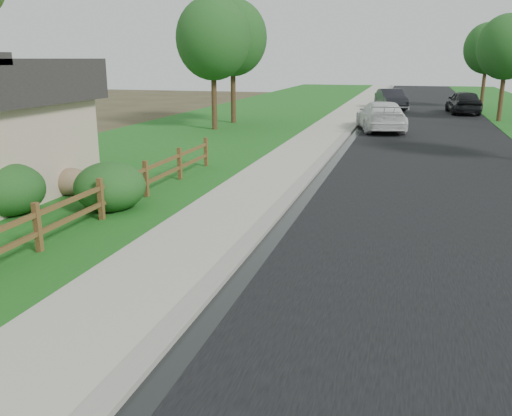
% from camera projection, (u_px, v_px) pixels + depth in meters
% --- Properties ---
extents(road, '(8.00, 90.00, 0.02)m').
position_uv_depth(road, '(426.00, 118.00, 36.68)').
color(road, black).
rests_on(road, ground).
extents(curb, '(0.40, 90.00, 0.12)m').
position_uv_depth(curb, '(363.00, 115.00, 37.77)').
color(curb, gray).
rests_on(curb, ground).
extents(wet_gutter, '(0.50, 90.00, 0.00)m').
position_uv_depth(wet_gutter, '(368.00, 116.00, 37.69)').
color(wet_gutter, black).
rests_on(wet_gutter, road).
extents(sidewalk, '(2.20, 90.00, 0.10)m').
position_uv_depth(sidewalk, '(345.00, 115.00, 38.11)').
color(sidewalk, '#A99F93').
rests_on(sidewalk, ground).
extents(grass_strip, '(1.60, 90.00, 0.06)m').
position_uv_depth(grass_strip, '(318.00, 114.00, 38.62)').
color(grass_strip, '#1B4F16').
rests_on(grass_strip, ground).
extents(lawn_near, '(9.00, 90.00, 0.04)m').
position_uv_depth(lawn_near, '(248.00, 113.00, 39.99)').
color(lawn_near, '#1B4F16').
rests_on(lawn_near, ground).
extents(ranch_fence, '(0.12, 16.92, 1.10)m').
position_uv_depth(ranch_fence, '(72.00, 210.00, 12.16)').
color(ranch_fence, '#432516').
rests_on(ranch_fence, ground).
extents(white_suv, '(3.35, 5.89, 1.61)m').
position_uv_depth(white_suv, '(381.00, 116.00, 29.92)').
color(white_suv, silver).
rests_on(white_suv, road).
extents(dark_car_mid, '(2.42, 5.06, 1.67)m').
position_uv_depth(dark_car_mid, '(464.00, 102.00, 39.06)').
color(dark_car_mid, black).
rests_on(dark_car_mid, road).
extents(dark_car_far, '(2.85, 5.02, 1.57)m').
position_uv_depth(dark_car_far, '(391.00, 99.00, 42.33)').
color(dark_car_far, black).
rests_on(dark_car_far, road).
extents(boulder, '(1.39, 1.15, 0.82)m').
position_uv_depth(boulder, '(71.00, 182.00, 15.86)').
color(boulder, brown).
rests_on(boulder, ground).
extents(shrub_b, '(1.93, 1.93, 1.30)m').
position_uv_depth(shrub_b, '(110.00, 187.00, 14.23)').
color(shrub_b, '#1D4A1A').
rests_on(shrub_b, ground).
extents(shrub_c, '(2.23, 2.23, 1.36)m').
position_uv_depth(shrub_c, '(7.00, 190.00, 13.79)').
color(shrub_c, '#1D4A1A').
rests_on(shrub_c, ground).
extents(tree_near_left, '(4.03, 4.03, 7.14)m').
position_uv_depth(tree_near_left, '(213.00, 39.00, 29.21)').
color(tree_near_left, '#362716').
rests_on(tree_near_left, ground).
extents(tree_mid_left, '(4.12, 4.12, 7.36)m').
position_uv_depth(tree_mid_left, '(233.00, 38.00, 32.32)').
color(tree_mid_left, '#362716').
rests_on(tree_mid_left, ground).
extents(tree_mid_right, '(3.62, 3.62, 6.57)m').
position_uv_depth(tree_mid_right, '(507.00, 47.00, 33.32)').
color(tree_mid_right, '#362716').
rests_on(tree_mid_right, ground).
extents(tree_far_right, '(3.60, 3.60, 6.63)m').
position_uv_depth(tree_far_right, '(487.00, 48.00, 42.42)').
color(tree_far_right, '#362716').
rests_on(tree_far_right, ground).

